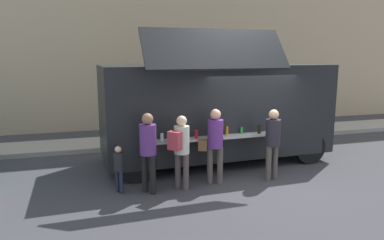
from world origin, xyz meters
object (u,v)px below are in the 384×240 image
Objects in this scene: trash_bin at (301,122)px; customer_extra_browsing at (273,138)px; customer_front_ordering at (215,140)px; child_near_queue at (119,165)px; customer_mid_with_backpack at (181,145)px; customer_rear_waiting at (148,146)px; food_truck_main at (215,109)px.

customer_extra_browsing is at bearing -130.36° from trash_bin.
customer_extra_browsing is (1.43, -0.17, -0.02)m from customer_front_ordering.
customer_extra_browsing reaches higher than child_near_queue.
customer_front_ordering is at bearing -30.72° from customer_mid_with_backpack.
customer_rear_waiting reaches higher than customer_front_ordering.
customer_rear_waiting is at bearing 140.72° from customer_mid_with_backpack.
customer_rear_waiting is (-6.60, -4.21, 0.60)m from trash_bin.
trash_bin is 7.85m from customer_rear_waiting.
customer_mid_with_backpack is 0.74m from customer_rear_waiting.
food_truck_main is 2.10m from customer_extra_browsing.
customer_mid_with_backpack is 2.28m from customer_extra_browsing.
customer_rear_waiting is at bearing 69.66° from customer_extra_browsing.
customer_extra_browsing reaches higher than trash_bin.
trash_bin is (4.36, 2.32, -1.04)m from food_truck_main.
trash_bin is at bearing -60.46° from customer_extra_browsing.
customer_mid_with_backpack reaches higher than child_near_queue.
customer_front_ordering reaches higher than customer_mid_with_backpack.
trash_bin is 0.89× the size of child_near_queue.
food_truck_main is 5.04m from trash_bin.
customer_rear_waiting reaches higher than customer_extra_browsing.
customer_mid_with_backpack is (-1.51, -1.87, -0.48)m from food_truck_main.
food_truck_main is 1.90m from customer_front_ordering.
trash_bin is 0.53× the size of customer_rear_waiting.
customer_rear_waiting is (-1.59, -0.16, 0.01)m from customer_front_ordering.
customer_front_ordering reaches higher than trash_bin.
customer_rear_waiting is at bearing -47.48° from child_near_queue.
customer_front_ordering is 1.00× the size of customer_rear_waiting.
child_near_queue is (-7.23, -4.02, 0.16)m from trash_bin.
customer_front_ordering reaches higher than child_near_queue.
child_near_queue is (-1.36, 0.17, -0.40)m from customer_mid_with_backpack.
customer_mid_with_backpack is at bearing -144.44° from trash_bin.
customer_extra_browsing is (-3.59, -4.22, 0.57)m from trash_bin.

